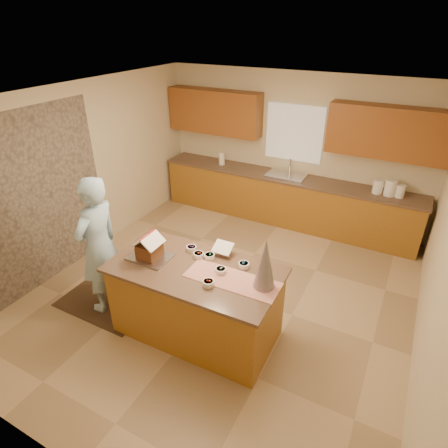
{
  "coord_description": "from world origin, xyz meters",
  "views": [
    {
      "loc": [
        2.0,
        -3.78,
        3.5
      ],
      "look_at": [
        -0.1,
        0.2,
        1.0
      ],
      "focal_mm": 30.15,
      "sensor_mm": 36.0,
      "label": 1
    }
  ],
  "objects_px": {
    "island_base": "(196,303)",
    "boy": "(99,246)",
    "tinsel_tree": "(265,264)",
    "gingerbread_house": "(149,248)"
  },
  "relations": [
    {
      "from": "island_base",
      "to": "boy",
      "type": "bearing_deg",
      "value": -175.75
    },
    {
      "from": "tinsel_tree",
      "to": "boy",
      "type": "bearing_deg",
      "value": -174.95
    },
    {
      "from": "boy",
      "to": "gingerbread_house",
      "type": "distance_m",
      "value": 0.79
    },
    {
      "from": "island_base",
      "to": "gingerbread_house",
      "type": "bearing_deg",
      "value": -174.81
    },
    {
      "from": "boy",
      "to": "gingerbread_house",
      "type": "relative_size",
      "value": 6.19
    },
    {
      "from": "island_base",
      "to": "tinsel_tree",
      "type": "relative_size",
      "value": 3.27
    },
    {
      "from": "tinsel_tree",
      "to": "gingerbread_house",
      "type": "relative_size",
      "value": 1.93
    },
    {
      "from": "island_base",
      "to": "gingerbread_house",
      "type": "height_order",
      "value": "gingerbread_house"
    },
    {
      "from": "island_base",
      "to": "tinsel_tree",
      "type": "height_order",
      "value": "tinsel_tree"
    },
    {
      "from": "tinsel_tree",
      "to": "gingerbread_house",
      "type": "height_order",
      "value": "tinsel_tree"
    }
  ]
}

